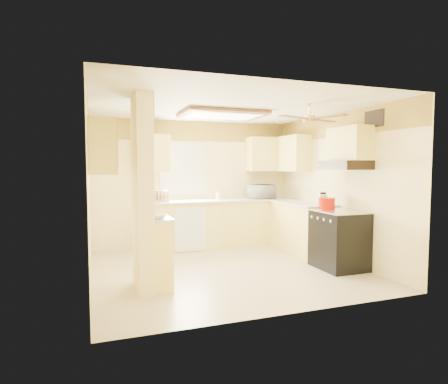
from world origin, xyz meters
name	(u,v)px	position (x,y,z in m)	size (l,w,h in m)	color
floor	(227,269)	(0.00, 0.00, 0.00)	(4.00, 4.00, 0.00)	tan
ceiling	(227,107)	(0.00, 0.00, 2.50)	(4.00, 4.00, 0.00)	white
wall_back	(195,184)	(0.00, 1.90, 1.25)	(4.00, 4.00, 0.00)	#FFE89B
wall_front	(288,200)	(0.00, -1.90, 1.25)	(4.00, 4.00, 0.00)	#FFE89B
wall_left	(89,192)	(-2.00, 0.00, 1.25)	(3.80, 3.80, 0.00)	#FFE89B
wall_right	(336,187)	(2.00, 0.00, 1.25)	(3.80, 3.80, 0.00)	#FFE89B
wallpaper_border	(195,131)	(0.00, 1.88, 2.30)	(4.00, 0.02, 0.40)	yellow
partition_column	(142,194)	(-1.35, -0.55, 1.25)	(0.20, 0.70, 2.50)	#FFE89B
partition_ledge	(160,254)	(-1.13, -0.55, 0.45)	(0.25, 0.55, 0.90)	#FFEE76
ledge_top	(160,219)	(-1.13, -0.55, 0.92)	(0.28, 0.58, 0.04)	silver
lower_cabinets_back	(223,224)	(0.50, 1.60, 0.45)	(3.00, 0.60, 0.90)	#FFEE76
lower_cabinets_right	(302,228)	(1.70, 0.60, 0.45)	(0.60, 1.40, 0.90)	#FFEE76
countertop_back	(223,201)	(0.50, 1.59, 0.92)	(3.04, 0.64, 0.04)	silver
countertop_right	(302,203)	(1.69, 0.60, 0.92)	(0.64, 1.44, 0.04)	silver
dishwasher_panel	(190,229)	(-0.25, 1.29, 0.43)	(0.58, 0.02, 0.80)	white
window	(183,169)	(-0.25, 1.89, 1.55)	(0.92, 0.02, 1.02)	white
upper_cab_back_left	(153,153)	(-0.85, 1.72, 1.85)	(0.60, 0.35, 0.70)	#FFEE76
upper_cab_back_right	(268,154)	(1.55, 1.72, 1.85)	(0.90, 0.35, 0.70)	#FFEE76
upper_cab_right	(291,154)	(1.82, 1.25, 1.85)	(0.35, 1.00, 0.70)	#FFEE76
upper_cab_left_wall	(102,147)	(-1.82, -0.25, 1.85)	(0.35, 0.75, 0.70)	#FFEE76
upper_cab_over_stove	(349,144)	(1.82, -0.55, 1.95)	(0.35, 0.76, 0.52)	#FFEE76
stove	(339,239)	(1.67, -0.55, 0.46)	(0.68, 0.77, 0.92)	black
range_hood	(344,165)	(1.74, -0.55, 1.62)	(0.50, 0.76, 0.14)	black
poster_menu	(151,147)	(-1.24, -0.55, 1.85)	(0.02, 0.42, 0.57)	black
poster_nashville	(151,198)	(-1.24, -0.55, 1.20)	(0.02, 0.42, 0.57)	black
ceiling_light_panel	(222,114)	(0.10, 0.50, 2.46)	(1.35, 0.95, 0.06)	brown
ceiling_fan	(309,119)	(1.00, -0.70, 2.29)	(1.15, 1.15, 0.26)	gold
vent_grate	(374,119)	(1.98, -0.90, 2.30)	(0.02, 0.40, 0.25)	black
microwave	(261,192)	(1.32, 1.58, 1.08)	(0.51, 0.35, 0.28)	white
bowl	(158,217)	(-1.18, -0.69, 0.97)	(0.23, 0.23, 0.06)	white
dutch_oven	(327,203)	(1.63, -0.28, 1.01)	(0.27, 0.27, 0.18)	#B40F00
kettle	(323,199)	(1.68, -0.08, 1.05)	(0.15, 0.15, 0.23)	silver
dish_rack	(159,197)	(-0.77, 1.62, 1.01)	(0.36, 0.27, 0.21)	tan
utensil_crock	(218,196)	(0.44, 1.71, 1.01)	(0.10, 0.10, 0.20)	white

